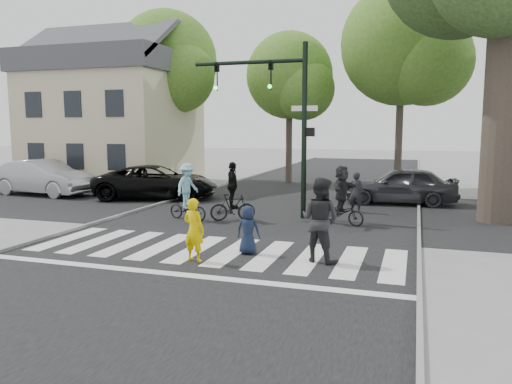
% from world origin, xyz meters
% --- Properties ---
extents(ground, '(120.00, 120.00, 0.00)m').
position_xyz_m(ground, '(0.00, 0.00, 0.00)').
color(ground, gray).
rests_on(ground, ground).
extents(road_stem, '(10.00, 70.00, 0.01)m').
position_xyz_m(road_stem, '(0.00, 5.00, 0.01)').
color(road_stem, black).
rests_on(road_stem, ground).
extents(road_cross, '(70.00, 10.00, 0.01)m').
position_xyz_m(road_cross, '(0.00, 8.00, 0.01)').
color(road_cross, black).
rests_on(road_cross, ground).
extents(curb_left, '(0.10, 70.00, 0.10)m').
position_xyz_m(curb_left, '(-5.05, 5.00, 0.05)').
color(curb_left, gray).
rests_on(curb_left, ground).
extents(curb_right, '(0.10, 70.00, 0.10)m').
position_xyz_m(curb_right, '(5.05, 5.00, 0.05)').
color(curb_right, gray).
rests_on(curb_right, ground).
extents(crosswalk, '(10.00, 3.85, 0.01)m').
position_xyz_m(crosswalk, '(0.00, 0.66, 0.01)').
color(crosswalk, silver).
rests_on(crosswalk, ground).
extents(traffic_signal, '(4.45, 0.29, 6.00)m').
position_xyz_m(traffic_signal, '(0.35, 6.20, 3.90)').
color(traffic_signal, black).
rests_on(traffic_signal, ground).
extents(bg_tree_0, '(5.46, 5.20, 8.97)m').
position_xyz_m(bg_tree_0, '(-13.74, 16.00, 6.14)').
color(bg_tree_0, brown).
rests_on(bg_tree_0, ground).
extents(bg_tree_1, '(6.09, 5.80, 9.80)m').
position_xyz_m(bg_tree_1, '(-8.70, 15.48, 6.65)').
color(bg_tree_1, brown).
rests_on(bg_tree_1, ground).
extents(bg_tree_2, '(5.04, 4.80, 8.40)m').
position_xyz_m(bg_tree_2, '(-1.76, 16.62, 5.78)').
color(bg_tree_2, brown).
rests_on(bg_tree_2, ground).
extents(bg_tree_3, '(6.30, 6.00, 10.20)m').
position_xyz_m(bg_tree_3, '(4.31, 15.27, 6.94)').
color(bg_tree_3, brown).
rests_on(bg_tree_3, ground).
extents(house, '(8.40, 8.10, 8.82)m').
position_xyz_m(house, '(-11.49, 13.98, 3.80)').
color(house, beige).
rests_on(house, ground).
extents(pedestrian_woman, '(0.62, 0.47, 1.52)m').
position_xyz_m(pedestrian_woman, '(-0.04, -0.09, 0.76)').
color(pedestrian_woman, '#F7D000').
rests_on(pedestrian_woman, ground).
extents(pedestrian_child, '(0.61, 0.41, 1.22)m').
position_xyz_m(pedestrian_child, '(0.96, 0.95, 0.61)').
color(pedestrian_child, '#141D36').
rests_on(pedestrian_child, ground).
extents(pedestrian_adult, '(1.17, 1.03, 2.01)m').
position_xyz_m(pedestrian_adult, '(2.79, 0.81, 1.00)').
color(pedestrian_adult, black).
rests_on(pedestrian_adult, ground).
extents(cyclist_left, '(1.62, 1.11, 1.95)m').
position_xyz_m(cyclist_left, '(-2.51, 4.71, 0.84)').
color(cyclist_left, black).
rests_on(cyclist_left, ground).
extents(cyclist_mid, '(1.57, 1.07, 2.00)m').
position_xyz_m(cyclist_mid, '(-0.99, 5.04, 0.82)').
color(cyclist_mid, black).
rests_on(cyclist_mid, ground).
extents(cyclist_right, '(1.61, 1.50, 1.94)m').
position_xyz_m(cyclist_right, '(2.63, 5.44, 0.87)').
color(cyclist_right, black).
rests_on(cyclist_right, ground).
extents(car_suv, '(5.85, 3.87, 1.49)m').
position_xyz_m(car_suv, '(-6.05, 8.89, 0.75)').
color(car_suv, black).
rests_on(car_suv, ground).
extents(car_silver, '(5.14, 2.18, 1.65)m').
position_xyz_m(car_silver, '(-11.69, 8.36, 0.82)').
color(car_silver, '#ACACB2').
rests_on(car_silver, ground).
extents(car_grey, '(4.65, 2.12, 1.54)m').
position_xyz_m(car_grey, '(4.30, 10.66, 0.77)').
color(car_grey, '#333438').
rests_on(car_grey, ground).
extents(bystander_dark, '(0.60, 0.44, 1.52)m').
position_xyz_m(bystander_dark, '(2.80, 7.98, 0.76)').
color(bystander_dark, black).
rests_on(bystander_dark, ground).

